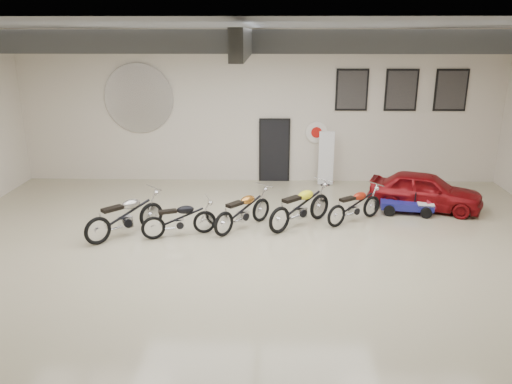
{
  "coord_description": "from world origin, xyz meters",
  "views": [
    {
      "loc": [
        0.31,
        -10.58,
        4.86
      ],
      "look_at": [
        0.0,
        1.2,
        1.1
      ],
      "focal_mm": 35.0,
      "sensor_mm": 36.0,
      "label": 1
    }
  ],
  "objects_px": {
    "motorcycle_yellow": "(300,206)",
    "vintage_car": "(425,190)",
    "motorcycle_black": "(179,218)",
    "motorcycle_gold": "(243,210)",
    "motorcycle_silver": "(125,215)",
    "go_kart": "(412,203)",
    "banner_stand": "(326,158)",
    "motorcycle_red": "(355,205)"
  },
  "relations": [
    {
      "from": "motorcycle_yellow",
      "to": "vintage_car",
      "type": "distance_m",
      "value": 3.97
    },
    {
      "from": "motorcycle_yellow",
      "to": "motorcycle_black",
      "type": "bearing_deg",
      "value": 151.25
    },
    {
      "from": "motorcycle_gold",
      "to": "motorcycle_yellow",
      "type": "relative_size",
      "value": 0.92
    },
    {
      "from": "motorcycle_silver",
      "to": "go_kart",
      "type": "bearing_deg",
      "value": -32.32
    },
    {
      "from": "vintage_car",
      "to": "banner_stand",
      "type": "bearing_deg",
      "value": 70.16
    },
    {
      "from": "motorcycle_yellow",
      "to": "motorcycle_silver",
      "type": "bearing_deg",
      "value": 147.14
    },
    {
      "from": "motorcycle_silver",
      "to": "motorcycle_red",
      "type": "relative_size",
      "value": 1.14
    },
    {
      "from": "banner_stand",
      "to": "motorcycle_yellow",
      "type": "height_order",
      "value": "banner_stand"
    },
    {
      "from": "go_kart",
      "to": "motorcycle_yellow",
      "type": "bearing_deg",
      "value": -153.39
    },
    {
      "from": "banner_stand",
      "to": "go_kart",
      "type": "distance_m",
      "value": 3.52
    },
    {
      "from": "go_kart",
      "to": "vintage_car",
      "type": "height_order",
      "value": "vintage_car"
    },
    {
      "from": "motorcycle_gold",
      "to": "motorcycle_red",
      "type": "bearing_deg",
      "value": -38.71
    },
    {
      "from": "motorcycle_silver",
      "to": "motorcycle_red",
      "type": "xyz_separation_m",
      "value": [
        5.87,
        1.13,
        -0.07
      ]
    },
    {
      "from": "motorcycle_black",
      "to": "go_kart",
      "type": "bearing_deg",
      "value": -3.79
    },
    {
      "from": "motorcycle_gold",
      "to": "motorcycle_yellow",
      "type": "distance_m",
      "value": 1.51
    },
    {
      "from": "motorcycle_gold",
      "to": "motorcycle_silver",
      "type": "bearing_deg",
      "value": 141.99
    },
    {
      "from": "motorcycle_gold",
      "to": "motorcycle_yellow",
      "type": "xyz_separation_m",
      "value": [
        1.49,
        0.23,
        0.05
      ]
    },
    {
      "from": "motorcycle_gold",
      "to": "vintage_car",
      "type": "distance_m",
      "value": 5.45
    },
    {
      "from": "banner_stand",
      "to": "motorcycle_black",
      "type": "relative_size",
      "value": 1.0
    },
    {
      "from": "banner_stand",
      "to": "vintage_car",
      "type": "xyz_separation_m",
      "value": [
        2.62,
        -2.26,
        -0.38
      ]
    },
    {
      "from": "motorcycle_red",
      "to": "go_kart",
      "type": "height_order",
      "value": "motorcycle_red"
    },
    {
      "from": "motorcycle_red",
      "to": "motorcycle_gold",
      "type": "bearing_deg",
      "value": 154.53
    },
    {
      "from": "motorcycle_red",
      "to": "go_kart",
      "type": "xyz_separation_m",
      "value": [
        1.74,
        0.71,
        -0.17
      ]
    },
    {
      "from": "banner_stand",
      "to": "motorcycle_red",
      "type": "relative_size",
      "value": 0.98
    },
    {
      "from": "motorcycle_yellow",
      "to": "vintage_car",
      "type": "xyz_separation_m",
      "value": [
        3.68,
        1.49,
        -0.03
      ]
    },
    {
      "from": "go_kart",
      "to": "motorcycle_red",
      "type": "bearing_deg",
      "value": -149.13
    },
    {
      "from": "motorcycle_gold",
      "to": "banner_stand",
      "type": "bearing_deg",
      "value": 8.05
    },
    {
      "from": "vintage_car",
      "to": "motorcycle_red",
      "type": "bearing_deg",
      "value": 138.85
    },
    {
      "from": "motorcycle_black",
      "to": "go_kart",
      "type": "distance_m",
      "value": 6.53
    },
    {
      "from": "motorcycle_gold",
      "to": "motorcycle_yellow",
      "type": "height_order",
      "value": "motorcycle_yellow"
    },
    {
      "from": "vintage_car",
      "to": "motorcycle_yellow",
      "type": "bearing_deg",
      "value": 133.08
    },
    {
      "from": "motorcycle_yellow",
      "to": "motorcycle_red",
      "type": "distance_m",
      "value": 1.51
    },
    {
      "from": "vintage_car",
      "to": "go_kart",
      "type": "bearing_deg",
      "value": 155.61
    },
    {
      "from": "motorcycle_gold",
      "to": "vintage_car",
      "type": "relative_size",
      "value": 0.63
    },
    {
      "from": "motorcycle_black",
      "to": "motorcycle_gold",
      "type": "relative_size",
      "value": 0.92
    },
    {
      "from": "motorcycle_silver",
      "to": "motorcycle_gold",
      "type": "relative_size",
      "value": 1.08
    },
    {
      "from": "motorcycle_black",
      "to": "go_kart",
      "type": "xyz_separation_m",
      "value": [
        6.27,
        1.82,
        -0.16
      ]
    },
    {
      "from": "motorcycle_silver",
      "to": "go_kart",
      "type": "distance_m",
      "value": 7.83
    },
    {
      "from": "motorcycle_black",
      "to": "vintage_car",
      "type": "bearing_deg",
      "value": -1.29
    },
    {
      "from": "banner_stand",
      "to": "motorcycle_red",
      "type": "height_order",
      "value": "banner_stand"
    },
    {
      "from": "banner_stand",
      "to": "motorcycle_red",
      "type": "distance_m",
      "value": 3.48
    },
    {
      "from": "banner_stand",
      "to": "motorcycle_silver",
      "type": "height_order",
      "value": "banner_stand"
    }
  ]
}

